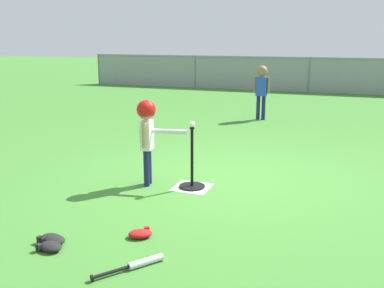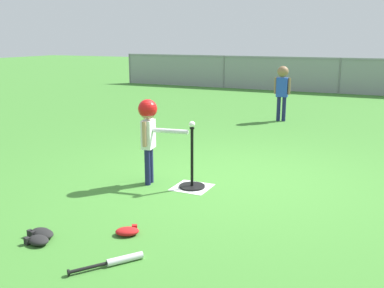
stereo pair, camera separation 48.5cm
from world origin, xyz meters
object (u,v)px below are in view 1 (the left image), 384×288
at_px(baseball_on_tee, 192,124).
at_px(glove_tossed_aside, 54,240).
at_px(batting_tee, 192,178).
at_px(glove_by_plate, 50,247).
at_px(fielder_deep_right, 262,85).
at_px(spare_bat_silver, 139,264).
at_px(batter_child, 147,125).
at_px(glove_outfield_drop, 51,239).
at_px(glove_near_bats, 141,234).

distance_m(baseball_on_tee, glove_tossed_aside, 2.11).
relative_size(batting_tee, glove_by_plate, 2.96).
bearing_deg(fielder_deep_right, batting_tee, -88.54).
relative_size(baseball_on_tee, spare_bat_silver, 0.14).
relative_size(batter_child, glove_tossed_aside, 4.14).
bearing_deg(baseball_on_tee, glove_outfield_drop, -110.45).
bearing_deg(baseball_on_tee, batter_child, -170.79).
relative_size(glove_by_plate, glove_tossed_aside, 0.99).
xyz_separation_m(batter_child, fielder_deep_right, (0.42, 4.94, 0.01)).
bearing_deg(glove_tossed_aside, glove_near_bats, 29.63).
distance_m(spare_bat_silver, glove_outfield_drop, 0.96).
distance_m(glove_by_plate, glove_tossed_aside, 0.13).
bearing_deg(glove_by_plate, batter_child, 88.45).
xyz_separation_m(glove_by_plate, glove_tossed_aside, (-0.05, 0.12, 0.00)).
relative_size(glove_near_bats, glove_tossed_aside, 1.05).
relative_size(batting_tee, spare_bat_silver, 1.42).
relative_size(glove_tossed_aside, glove_outfield_drop, 1.03).
relative_size(batting_tee, glove_tossed_aside, 2.92).
bearing_deg(baseball_on_tee, spare_bat_silver, -82.59).
height_order(batter_child, glove_outfield_drop, batter_child).
relative_size(baseball_on_tee, fielder_deep_right, 0.06).
bearing_deg(glove_outfield_drop, glove_tossed_aside, -17.59).
bearing_deg(glove_tossed_aside, glove_outfield_drop, 162.41).
height_order(baseball_on_tee, spare_bat_silver, baseball_on_tee).
bearing_deg(glove_near_bats, glove_tossed_aside, -150.37).
relative_size(batter_child, spare_bat_silver, 2.01).
bearing_deg(glove_by_plate, glove_near_bats, 39.01).
relative_size(spare_bat_silver, glove_tossed_aside, 2.05).
xyz_separation_m(batting_tee, spare_bat_silver, (0.26, -1.98, -0.10)).
bearing_deg(baseball_on_tee, glove_by_plate, -106.72).
relative_size(batting_tee, baseball_on_tee, 10.19).
relative_size(batter_child, fielder_deep_right, 0.90).
bearing_deg(spare_bat_silver, glove_near_bats, 114.59).
xyz_separation_m(batting_tee, fielder_deep_right, (-0.12, 4.86, 0.64)).
xyz_separation_m(batting_tee, glove_outfield_drop, (-0.69, -1.84, -0.09)).
height_order(baseball_on_tee, fielder_deep_right, fielder_deep_right).
bearing_deg(batter_child, glove_near_bats, -67.68).
bearing_deg(glove_tossed_aside, glove_by_plate, -66.60).
height_order(spare_bat_silver, glove_outfield_drop, glove_outfield_drop).
distance_m(baseball_on_tee, fielder_deep_right, 4.86).
xyz_separation_m(batter_child, glove_by_plate, (-0.05, -1.89, -0.73)).
bearing_deg(glove_outfield_drop, fielder_deep_right, 85.19).
xyz_separation_m(baseball_on_tee, batter_child, (-0.54, -0.09, -0.03)).
xyz_separation_m(spare_bat_silver, glove_outfield_drop, (-0.95, 0.14, 0.01)).
xyz_separation_m(batting_tee, glove_by_plate, (-0.59, -1.98, -0.09)).
bearing_deg(spare_bat_silver, glove_by_plate, 179.81).
height_order(batting_tee, glove_near_bats, batting_tee).
relative_size(batting_tee, glove_outfield_drop, 3.01).
bearing_deg(glove_outfield_drop, glove_near_bats, 27.35).
height_order(glove_near_bats, glove_tossed_aside, same).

